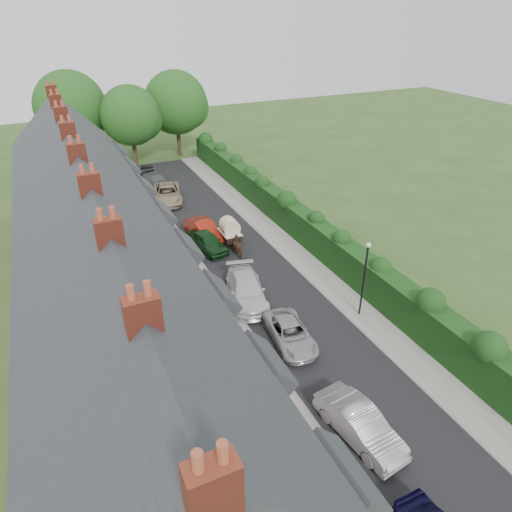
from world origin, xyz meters
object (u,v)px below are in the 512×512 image
Objects in this scene: car_grey at (156,180)px; horse_cart at (230,230)px; car_silver_a at (360,424)px; car_red at (204,230)px; car_silver_b at (290,333)px; car_white at (246,290)px; lamppost at (365,270)px; horse at (239,247)px; car_beige at (167,194)px; car_black at (146,172)px; car_green at (207,242)px.

car_grey is 1.37× the size of horse_cart.
car_silver_a is 21.74m from car_red.
car_silver_a is 7.08m from car_silver_b.
car_silver_b is 0.83× the size of car_white.
horse is at bearing 110.23° from lamppost.
car_silver_a is 35.69m from car_grey.
car_white is 9.72m from car_red.
car_red is at bearing 100.54° from car_white.
car_white is 0.97× the size of car_beige.
car_white is at bearing -102.78° from car_red.
car_silver_b is 4.99m from car_white.
car_black is (-1.08, 31.46, 0.03)m from car_silver_b.
car_red is 4.08m from horse.
car_black is at bearing -85.36° from horse.
horse is (1.93, -1.78, -0.02)m from car_green.
lamppost is 1.11× the size of car_red.
car_red is 1.04× the size of car_grey.
horse is at bearing -68.78° from car_black.
car_silver_a is 1.09× the size of car_green.
car_grey is (-5.91, 28.15, -2.65)m from lamppost.
car_green is at bearing 115.32° from lamppost.
lamppost is at bearing -89.41° from car_grey.
horse_cart reaches higher than car_beige.
car_silver_b is 1.02× the size of car_grey.
lamppost reaches higher than car_beige.
car_silver_b is 2.67× the size of horse.
car_red is at bearing 97.50° from car_silver_b.
car_red is 13.96m from car_grey.
horse_cart is (1.50, -1.95, 0.58)m from car_red.
lamppost reaches higher than car_silver_b.
lamppost is 13.72m from car_green.
car_black is at bearing 104.28° from car_white.
lamppost is 12.99m from horse_cart.
car_grey is (-0.70, 28.62, 0.02)m from car_silver_b.
horse is at bearing 84.98° from car_white.
car_grey is 2.87m from car_black.
car_red is 16.83m from car_black.
car_beige is at bearing 104.24° from lamppost.
car_grey is at bearing 79.38° from car_green.
lamppost is at bearing -64.11° from car_black.
car_beige is at bearing 103.67° from car_white.
car_grey is at bearing 101.62° from car_beige.
car_white is (-0.57, 4.96, 0.16)m from car_silver_b.
car_black is 20.74m from horse.
car_silver_b is 14.66m from car_red.
car_white is at bearing 142.13° from lamppost.
horse_cart is at bearing 90.86° from car_silver_b.
lamppost is 1.19× the size of car_green.
car_silver_a is 1.44× the size of horse_cart.
lamppost is 28.89m from car_grey.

